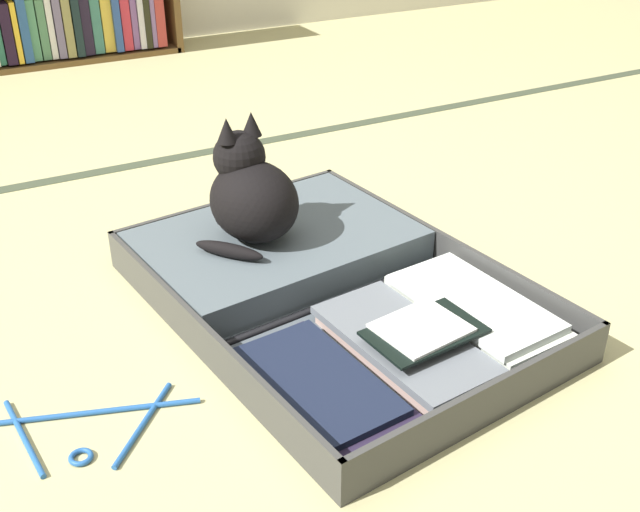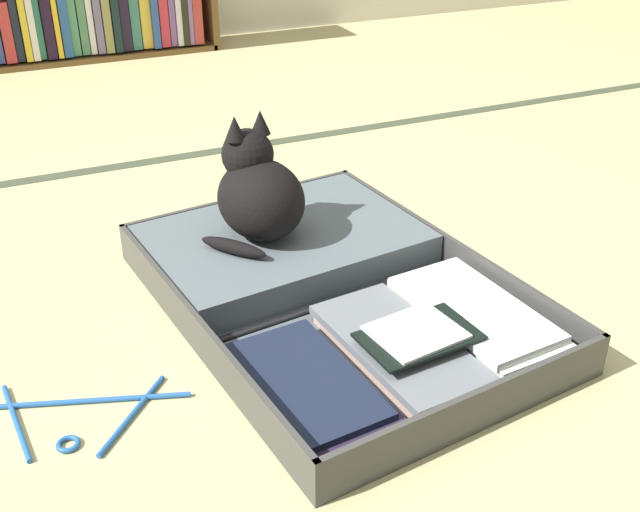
# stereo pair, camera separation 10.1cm
# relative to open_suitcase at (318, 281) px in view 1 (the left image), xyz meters

# --- Properties ---
(ground_plane) EXTENTS (10.00, 10.00, 0.00)m
(ground_plane) POSITION_rel_open_suitcase_xyz_m (-0.13, -0.01, -0.04)
(ground_plane) COLOR tan
(tatami_border) EXTENTS (4.80, 0.05, 0.00)m
(tatami_border) POSITION_rel_open_suitcase_xyz_m (-0.13, 0.92, -0.04)
(tatami_border) COLOR #3C4532
(tatami_border) RESTS_ON ground_plane
(open_suitcase) EXTENTS (0.75, 0.98, 0.09)m
(open_suitcase) POSITION_rel_open_suitcase_xyz_m (0.00, 0.00, 0.00)
(open_suitcase) COLOR #3B3B39
(open_suitcase) RESTS_ON ground_plane
(black_cat) EXTENTS (0.27, 0.26, 0.28)m
(black_cat) POSITION_rel_open_suitcase_xyz_m (-0.08, 0.17, 0.16)
(black_cat) COLOR black
(black_cat) RESTS_ON open_suitcase
(clothes_hanger) EXTENTS (0.38, 0.26, 0.01)m
(clothes_hanger) POSITION_rel_open_suitcase_xyz_m (-0.56, -0.19, -0.03)
(clothes_hanger) COLOR #22579D
(clothes_hanger) RESTS_ON ground_plane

